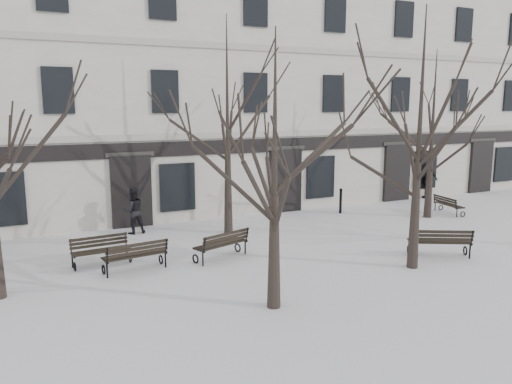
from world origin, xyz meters
TOP-DOWN VIEW (x-y plane):
  - ground at (0.00, 0.00)m, footprint 100.00×100.00m
  - building at (0.00, 12.96)m, footprint 40.40×10.20m
  - tree_1 at (-2.03, -1.76)m, footprint 4.62×4.62m
  - tree_2 at (3.16, -0.84)m, footprint 5.35×5.35m
  - tree_5 at (-0.36, 5.37)m, footprint 5.69×5.69m
  - tree_6 at (8.62, 4.24)m, footprint 5.02×5.02m
  - bench_1 at (-4.53, 2.32)m, footprint 1.94×0.92m
  - bench_2 at (4.68, -0.42)m, footprint 2.01×1.51m
  - bench_3 at (-5.37, 3.43)m, footprint 1.80×0.79m
  - bench_4 at (-1.77, 2.36)m, footprint 1.96×1.24m
  - bench_5 at (9.97, 4.39)m, footprint 0.80×1.66m
  - bollard_a at (0.36, 6.92)m, footprint 0.15×0.15m
  - bollard_b at (5.62, 6.54)m, footprint 0.15×0.15m
  - pedestrian_b at (-3.67, 6.84)m, footprint 0.91×0.73m
  - pedestrian_c at (11.93, 7.69)m, footprint 1.17×0.64m

SIDE VIEW (x-z plane):
  - ground at x=0.00m, z-range 0.00..0.00m
  - pedestrian_b at x=-3.67m, z-range -0.89..0.89m
  - pedestrian_c at x=11.93m, z-range -0.94..0.94m
  - bench_5 at x=9.97m, z-range 0.04..0.84m
  - bench_3 at x=-5.37m, z-range 0.04..0.92m
  - bench_4 at x=-1.77m, z-range 0.04..0.98m
  - bench_1 at x=-4.53m, z-range 0.04..0.98m
  - bench_2 at x=4.68m, z-range 0.04..1.02m
  - bollard_b at x=5.62m, z-range 0.04..1.19m
  - bollard_a at x=0.36m, z-range 0.04..1.23m
  - tree_1 at x=-2.03m, z-range 0.82..7.43m
  - tree_6 at x=8.62m, z-range 0.90..8.07m
  - tree_2 at x=3.16m, z-range 0.96..8.60m
  - tree_5 at x=-0.36m, z-range 1.02..9.14m
  - building at x=0.00m, z-range -0.18..11.22m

